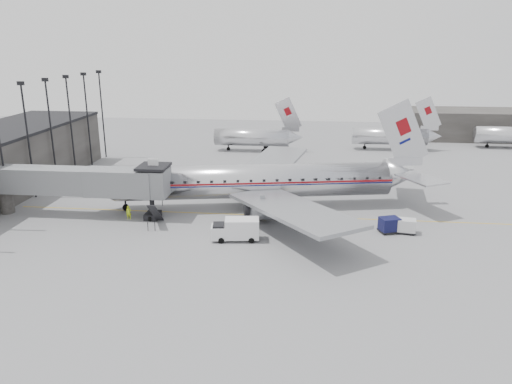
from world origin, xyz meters
TOP-DOWN VIEW (x-y plane):
  - ground at (0.00, 0.00)m, footprint 160.00×160.00m
  - hangar at (45.00, 60.00)m, footprint 30.00×12.00m
  - apron_line at (3.00, 6.00)m, footprint 60.00×0.15m
  - jet_bridge at (-16.66, 3.67)m, footprint 21.00×6.20m
  - floodlight_masts at (-27.50, 13.00)m, footprint 0.90×42.25m
  - distant_aircraft_near at (-1.79, 42.00)m, footprint 16.39×3.20m
  - distant_aircraft_mid at (24.21, 46.00)m, footprint 16.39×3.20m
  - airliner at (2.91, 9.16)m, footprint 42.19×38.74m
  - service_van at (1.47, -2.01)m, footprint 5.19×2.52m
  - baggage_cart_navy at (17.84, 2.00)m, footprint 2.59×2.29m
  - baggage_cart_white at (19.67, 2.00)m, footprint 2.22×1.82m
  - ramp_worker at (-12.00, 3.00)m, footprint 0.66×0.49m

SIDE VIEW (x-z plane):
  - ground at x=0.00m, z-range 0.00..0.00m
  - apron_line at x=3.00m, z-range 0.00..0.01m
  - ramp_worker at x=-12.00m, z-range 0.00..1.65m
  - baggage_cart_white at x=19.67m, z-range 0.05..1.63m
  - baggage_cart_navy at x=17.84m, z-range 0.05..1.74m
  - service_van at x=1.47m, z-range 0.06..2.40m
  - distant_aircraft_near at x=-1.79m, z-range -2.40..7.86m
  - distant_aircraft_mid at x=24.21m, z-range -2.40..7.86m
  - hangar at x=45.00m, z-range 0.00..6.00m
  - airliner at x=2.91m, z-range -3.35..10.12m
  - jet_bridge at x=-16.66m, z-range 0.63..7.73m
  - floodlight_masts at x=-27.50m, z-range 0.74..15.99m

